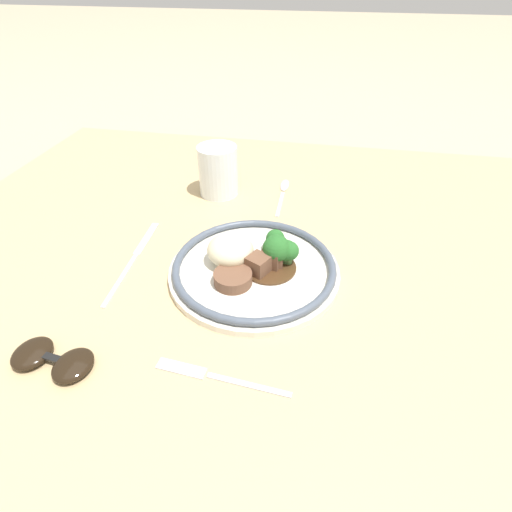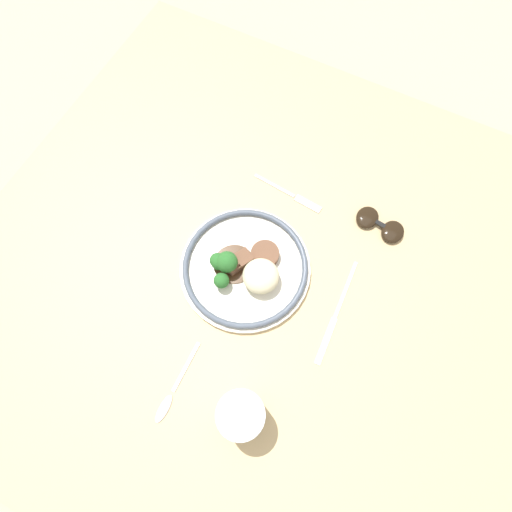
{
  "view_description": "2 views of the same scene",
  "coord_description": "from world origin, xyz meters",
  "px_view_note": "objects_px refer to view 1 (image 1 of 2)",
  "views": [
    {
      "loc": [
        -0.46,
        -0.12,
        0.44
      ],
      "look_at": [
        0.02,
        -0.02,
        0.06
      ],
      "focal_mm": 28.0,
      "sensor_mm": 36.0,
      "label": 1
    },
    {
      "loc": [
        0.23,
        0.11,
        0.81
      ],
      "look_at": [
        -0.01,
        -0.01,
        0.08
      ],
      "focal_mm": 28.0,
      "sensor_mm": 36.0,
      "label": 2
    }
  ],
  "objects_px": {
    "spoon": "(284,190)",
    "plate": "(254,264)",
    "juice_glass": "(218,173)",
    "sunglasses": "(52,359)",
    "knife": "(135,257)",
    "fork": "(209,375)"
  },
  "relations": [
    {
      "from": "spoon",
      "to": "plate",
      "type": "bearing_deg",
      "value": 177.05
    },
    {
      "from": "juice_glass",
      "to": "spoon",
      "type": "height_order",
      "value": "juice_glass"
    },
    {
      "from": "juice_glass",
      "to": "sunglasses",
      "type": "distance_m",
      "value": 0.47
    },
    {
      "from": "juice_glass",
      "to": "spoon",
      "type": "bearing_deg",
      "value": -74.14
    },
    {
      "from": "juice_glass",
      "to": "sunglasses",
      "type": "xyz_separation_m",
      "value": [
        -0.46,
        0.09,
        -0.04
      ]
    },
    {
      "from": "juice_glass",
      "to": "knife",
      "type": "height_order",
      "value": "juice_glass"
    },
    {
      "from": "plate",
      "to": "fork",
      "type": "bearing_deg",
      "value": 175.63
    },
    {
      "from": "knife",
      "to": "spoon",
      "type": "xyz_separation_m",
      "value": [
        0.28,
        -0.21,
        0.0
      ]
    },
    {
      "from": "sunglasses",
      "to": "knife",
      "type": "bearing_deg",
      "value": 5.17
    },
    {
      "from": "plate",
      "to": "spoon",
      "type": "bearing_deg",
      "value": -1.99
    },
    {
      "from": "spoon",
      "to": "juice_glass",
      "type": "bearing_deg",
      "value": 104.9
    },
    {
      "from": "fork",
      "to": "knife",
      "type": "xyz_separation_m",
      "value": [
        0.2,
        0.19,
        0.0
      ]
    },
    {
      "from": "knife",
      "to": "juice_glass",
      "type": "bearing_deg",
      "value": -21.02
    },
    {
      "from": "knife",
      "to": "fork",
      "type": "bearing_deg",
      "value": -140.13
    },
    {
      "from": "juice_glass",
      "to": "sunglasses",
      "type": "height_order",
      "value": "juice_glass"
    },
    {
      "from": "fork",
      "to": "knife",
      "type": "bearing_deg",
      "value": -42.25
    },
    {
      "from": "fork",
      "to": "spoon",
      "type": "bearing_deg",
      "value": -87.91
    },
    {
      "from": "juice_glass",
      "to": "fork",
      "type": "height_order",
      "value": "juice_glass"
    },
    {
      "from": "plate",
      "to": "juice_glass",
      "type": "xyz_separation_m",
      "value": [
        0.24,
        0.12,
        0.03
      ]
    },
    {
      "from": "fork",
      "to": "sunglasses",
      "type": "bearing_deg",
      "value": 10.36
    },
    {
      "from": "plate",
      "to": "juice_glass",
      "type": "bearing_deg",
      "value": 26.37
    },
    {
      "from": "fork",
      "to": "plate",
      "type": "bearing_deg",
      "value": -89.31
    }
  ]
}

